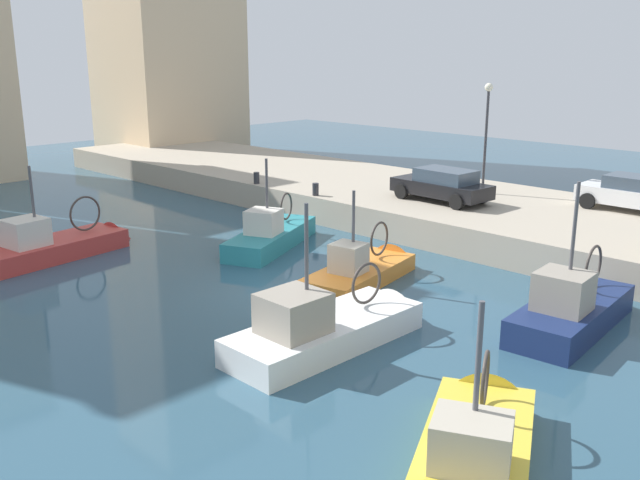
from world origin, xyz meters
TOP-DOWN VIEW (x-y plane):
  - water_surface at (0.00, 0.00)m, footprint 80.00×80.00m
  - quay_wall at (11.50, 0.00)m, footprint 9.00×56.00m
  - fishing_boat_red at (-3.12, 8.97)m, footprint 6.51×2.60m
  - fishing_boat_teal at (3.49, 4.43)m, footprint 6.23×3.89m
  - fishing_boat_navy at (3.81, -7.71)m, footprint 5.99×2.22m
  - fishing_boat_white at (-1.76, -3.76)m, footprint 6.41×2.27m
  - fishing_boat_orange at (2.83, -0.89)m, footprint 5.67×2.69m
  - fishing_boat_yellow at (-3.78, -9.37)m, footprint 5.87×4.12m
  - parked_car_black at (10.25, 1.31)m, footprint 2.09×4.36m
  - parked_car_white at (14.07, -5.05)m, footprint 1.94×3.86m
  - mooring_bollard_mid at (7.35, 6.00)m, footprint 0.28×0.28m
  - mooring_bollard_north at (7.35, 10.00)m, footprint 0.28×0.28m
  - quay_streetlamp at (13.00, 1.05)m, footprint 0.36×0.36m

SIDE VIEW (x-z plane):
  - water_surface at x=0.00m, z-range 0.00..0.00m
  - fishing_boat_orange at x=2.83m, z-range -1.87..2.09m
  - fishing_boat_yellow at x=-3.78m, z-range -2.04..2.28m
  - fishing_boat_teal at x=3.49m, z-range -2.00..2.25m
  - fishing_boat_red at x=-3.12m, z-range -2.04..2.31m
  - fishing_boat_white at x=-1.76m, z-range -2.24..2.55m
  - fishing_boat_navy at x=3.81m, z-range -2.33..2.64m
  - quay_wall at x=11.50m, z-range 0.00..1.20m
  - mooring_bollard_mid at x=7.35m, z-range 1.20..1.75m
  - mooring_bollard_north at x=7.35m, z-range 1.20..1.75m
  - parked_car_black at x=10.25m, z-range 1.22..2.61m
  - parked_car_white at x=14.07m, z-range 1.22..2.63m
  - quay_streetlamp at x=13.00m, z-range 2.04..6.87m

